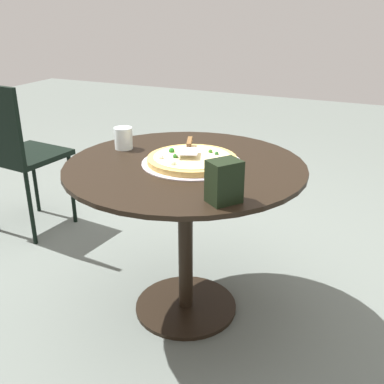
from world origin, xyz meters
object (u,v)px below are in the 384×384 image
at_px(patio_table, 185,200).
at_px(pizza_server, 189,146).
at_px(pizza_on_tray, 192,160).
at_px(patio_chair_near, 15,148).
at_px(napkin_dispenser, 224,182).
at_px(drinking_cup, 123,138).

distance_m(patio_table, pizza_server, 0.22).
relative_size(patio_table, pizza_on_tray, 2.40).
distance_m(pizza_on_tray, patio_chair_near, 1.25).
relative_size(pizza_server, patio_chair_near, 0.24).
relative_size(patio_table, napkin_dispenser, 6.88).
bearing_deg(drinking_cup, patio_chair_near, -103.69).
height_order(pizza_server, drinking_cup, drinking_cup).
bearing_deg(pizza_on_tray, napkin_dispenser, 39.64).
height_order(patio_table, patio_chair_near, patio_chair_near).
bearing_deg(napkin_dispenser, patio_table, -100.35).
xyz_separation_m(pizza_server, drinking_cup, (-0.01, -0.32, -0.01)).
height_order(pizza_server, napkin_dispenser, napkin_dispenser).
relative_size(pizza_server, drinking_cup, 2.28).
distance_m(pizza_server, patio_chair_near, 1.22).
height_order(napkin_dispenser, patio_chair_near, patio_chair_near).
bearing_deg(pizza_server, patio_chair_near, -100.57).
distance_m(patio_table, pizza_on_tray, 0.17).
distance_m(patio_table, drinking_cup, 0.39).
bearing_deg(patio_table, napkin_dispenser, 43.74).
bearing_deg(pizza_on_tray, patio_chair_near, -102.34).
xyz_separation_m(pizza_on_tray, pizza_server, (-0.05, -0.04, 0.04)).
xyz_separation_m(drinking_cup, patio_chair_near, (-0.21, -0.86, -0.21)).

